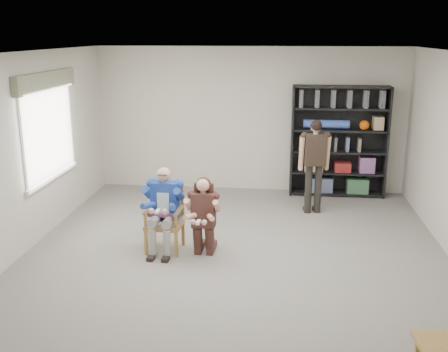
# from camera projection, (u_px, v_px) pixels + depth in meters

# --- Properties ---
(room_shell) EXTENTS (6.00, 7.00, 2.80)m
(room_shell) POSITION_uv_depth(u_px,v_px,m) (234.00, 163.00, 6.86)
(room_shell) COLOR beige
(room_shell) RESTS_ON ground
(floor) EXTENTS (6.00, 7.00, 0.01)m
(floor) POSITION_uv_depth(u_px,v_px,m) (234.00, 261.00, 7.23)
(floor) COLOR slate
(floor) RESTS_ON ground
(window_left) EXTENTS (0.16, 2.00, 1.75)m
(window_left) POSITION_uv_depth(u_px,v_px,m) (50.00, 128.00, 8.06)
(window_left) COLOR white
(window_left) RESTS_ON room_shell
(armchair) EXTENTS (0.58, 0.56, 0.95)m
(armchair) POSITION_uv_depth(u_px,v_px,m) (164.00, 219.00, 7.48)
(armchair) COLOR #A16630
(armchair) RESTS_ON floor
(seated_man) EXTENTS (0.57, 0.77, 1.24)m
(seated_man) POSITION_uv_depth(u_px,v_px,m) (164.00, 209.00, 7.44)
(seated_man) COLOR navy
(seated_man) RESTS_ON floor
(kneeling_woman) EXTENTS (0.51, 0.79, 1.14)m
(kneeling_woman) POSITION_uv_depth(u_px,v_px,m) (203.00, 217.00, 7.28)
(kneeling_woman) COLOR #39211B
(kneeling_woman) RESTS_ON floor
(bookshelf) EXTENTS (1.80, 0.38, 2.10)m
(bookshelf) POSITION_uv_depth(u_px,v_px,m) (339.00, 142.00, 9.92)
(bookshelf) COLOR black
(bookshelf) RESTS_ON floor
(standing_man) EXTENTS (0.55, 0.37, 1.64)m
(standing_man) POSITION_uv_depth(u_px,v_px,m) (314.00, 167.00, 8.97)
(standing_man) COLOR black
(standing_man) RESTS_ON floor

